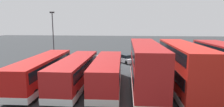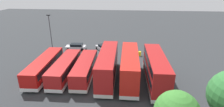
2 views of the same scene
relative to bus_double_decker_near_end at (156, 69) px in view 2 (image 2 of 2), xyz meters
The scene contains 11 objects.
ground_plane 15.31m from the bus_double_decker_near_end, 53.02° to the right, with size 140.00×140.00×0.00m, color #2D3033.
bus_double_decker_near_end is the anchor object (origin of this frame).
bus_double_decker_second 3.96m from the bus_double_decker_near_end, ahead, with size 2.67×11.62×4.55m.
bus_double_decker_third 7.42m from the bus_double_decker_near_end, ahead, with size 2.80×12.01×4.55m.
bus_single_deck_fourth 11.17m from the bus_double_decker_near_end, ahead, with size 2.96×10.53×2.95m.
bus_single_deck_fifth 14.42m from the bus_double_decker_near_end, ahead, with size 2.68×10.69×2.95m.
bus_single_deck_sixth 18.04m from the bus_double_decker_near_end, ahead, with size 3.02×11.59×2.95m.
car_hatchback_silver 21.50m from the bus_double_decker_near_end, 39.91° to the right, with size 4.68×2.10×1.43m.
car_small_green 16.80m from the bus_double_decker_near_end, 53.91° to the right, with size 4.32×4.64×1.43m.
lamp_post_tall 24.74m from the bus_double_decker_near_end, 29.49° to the right, with size 0.70×0.30×8.32m.
waste_bin_yellow 11.53m from the bus_double_decker_near_end, 81.19° to the right, with size 0.60×0.60×0.95m, color yellow.
Camera 2 is at (-4.85, 36.77, 14.42)m, focal length 28.59 mm.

